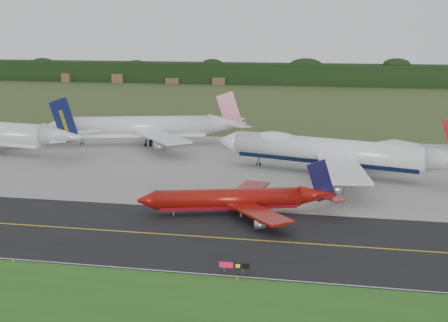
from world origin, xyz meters
The scene contains 12 objects.
ground centered at (0.00, 0.00, 0.00)m, with size 600.00×600.00×0.00m, color #394922.
taxiway centered at (0.00, -4.00, 0.01)m, with size 400.00×32.00×0.02m, color black.
apron centered at (0.00, 51.00, 0.01)m, with size 400.00×78.00×0.01m, color gray.
taxiway_centreline centered at (0.00, -4.00, 0.03)m, with size 400.00×0.40×0.00m, color gold.
taxiway_edge_line centered at (0.00, -19.50, 0.03)m, with size 400.00×0.25×0.00m, color silver.
horizon_treeline centered at (0.00, 273.76, 5.47)m, with size 700.00×25.00×12.00m.
jet_ba_747 centered at (14.46, 45.03, 5.48)m, with size 62.91×50.95×16.10m.
jet_red_737 centered at (-2.45, 10.21, 2.80)m, with size 36.92×29.41×10.14m.
jet_star_tail centered at (-40.83, 73.13, 5.20)m, with size 58.38×47.79×15.61m.
taxiway_sign centered at (1.66, -18.00, 1.02)m, with size 4.35×0.20×1.45m.
edge_marker_left centered at (-31.39, -20.50, 0.25)m, with size 0.16×0.16×0.50m, color yellow.
edge_marker_center centered at (2.57, -20.50, 0.25)m, with size 0.16×0.16×0.50m, color yellow.
Camera 1 is at (16.48, -100.26, 34.53)m, focal length 50.00 mm.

